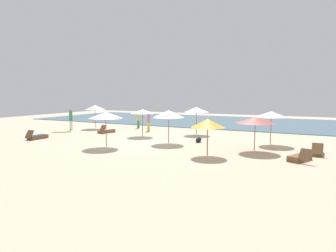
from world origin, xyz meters
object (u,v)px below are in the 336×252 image
Objects in this scene: umbrella_4 at (169,114)px; umbrella_7 at (271,114)px; lounger_3 at (37,137)px; umbrella_0 at (196,110)px; person_1 at (149,121)px; umbrella_2 at (208,123)px; dog at (199,140)px; lounger_1 at (317,151)px; person_0 at (138,119)px; person_2 at (71,119)px; lounger_0 at (300,157)px; umbrella_1 at (95,107)px; lounger_2 at (106,131)px; umbrella_3 at (255,120)px; umbrella_6 at (142,111)px; surfboard at (62,132)px; umbrella_5 at (106,115)px.

umbrella_4 is 6.93m from umbrella_7.
umbrella_0 is at bearing 39.70° from lounger_3.
umbrella_7 is 11.42m from person_1.
umbrella_2 is 4.71m from dog.
person_1 is (-13.97, 4.92, 0.70)m from lounger_1.
person_2 reaches higher than person_0.
umbrella_4 reaches higher than lounger_0.
umbrella_1 reaches higher than umbrella_7.
umbrella_4 is at bearing 17.18° from lounger_3.
person_0 is at bearing 44.57° from person_2.
lounger_2 is (3.17, -2.30, -1.87)m from umbrella_1.
umbrella_7 is at bearing -12.67° from person_1.
dog is at bearing -31.65° from person_1.
umbrella_1 reaches higher than umbrella_2.
lounger_1 is 17.37m from person_0.
umbrella_4 is at bearing -11.21° from person_2.
dog is at bearing 161.16° from umbrella_3.
person_2 reaches higher than lounger_0.
lounger_1 is at bearing -7.08° from dog.
person_2 is (-19.89, 4.16, 0.85)m from lounger_0.
umbrella_3 is at bearing -18.84° from dog.
umbrella_6 is 1.25× the size of person_1.
person_1 is 0.88× the size of person_2.
umbrella_1 is 1.32× the size of lounger_2.
dog is at bearing -15.36° from umbrella_1.
dog is (6.47, -3.99, -0.70)m from person_1.
dog is at bearing -162.05° from umbrella_7.
lounger_1 is at bearing 9.68° from lounger_3.
umbrella_0 is at bearing 21.47° from surfboard.
lounger_2 is at bearing 169.43° from umbrella_3.
surfboard is at bearing 178.63° from lounger_1.
person_1 is at bearing 178.60° from umbrella_0.
umbrella_2 is (14.22, -7.27, -0.26)m from umbrella_1.
person_1 is 1.04× the size of surfboard.
umbrella_7 is 17.08m from lounger_3.
umbrella_1 is 11.34m from umbrella_4.
umbrella_1 is at bearing 144.01° from lounger_2.
umbrella_3 is 1.37× the size of lounger_3.
umbrella_6 is at bearing -18.76° from umbrella_1.
umbrella_4 is 7.79m from lounger_2.
umbrella_1 reaches higher than lounger_2.
umbrella_5 is 8.52m from person_1.
lounger_0 reaches higher than dog.
person_2 is 13.22m from dog.
lounger_0 reaches higher than surfboard.
umbrella_3 is 15.85m from lounger_3.
surfboard is at bearing 109.55° from lounger_3.
umbrella_6 is at bearing 148.01° from umbrella_4.
lounger_0 is at bearing -32.54° from umbrella_3.
umbrella_7 is at bearing 6.40° from surfboard.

